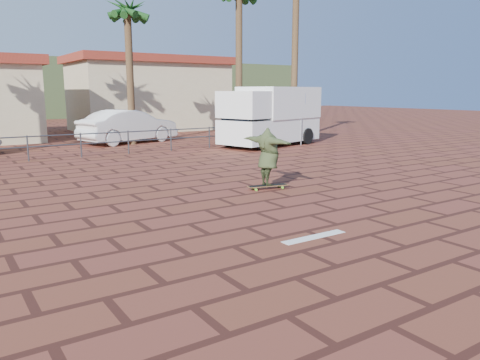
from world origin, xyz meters
The scene contains 10 objects.
ground centered at (0.00, 0.00, 0.00)m, with size 120.00×120.00×0.00m, color brown.
paint_stripe centered at (0.70, -1.20, 0.00)m, with size 1.40×0.22×0.01m, color white.
guardrail centered at (0.00, 12.00, 0.68)m, with size 24.06×0.06×1.00m.
palm_center centered at (3.50, 15.50, 6.36)m, with size 2.40×2.40×7.75m.
building_east centered at (8.00, 24.00, 2.54)m, with size 10.60×6.60×5.00m.
longboard centered at (2.57, 2.74, 0.09)m, with size 1.17×0.49×0.11m.
skateboarder centered at (2.57, 2.74, 0.90)m, with size 1.94×0.53×1.58m, color #364022.
campervan centered at (9.13, 11.30, 1.51)m, with size 5.95×3.71×2.87m.
car_white centered at (3.61, 16.27, 0.86)m, with size 1.83×5.24×1.72m, color white.
street_sign centered at (10.41, 10.47, 1.79)m, with size 0.52×0.15×2.56m.
Camera 1 is at (-5.00, -7.37, 2.64)m, focal length 35.00 mm.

